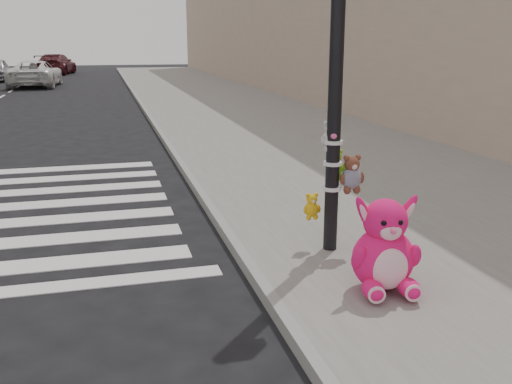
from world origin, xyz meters
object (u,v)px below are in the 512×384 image
object	(u,v)px
pink_bunny	(384,252)
car_white_near	(35,74)
red_teddy	(331,224)
signal_pole	(337,112)

from	to	relation	value
pink_bunny	car_white_near	world-z (taller)	car_white_near
red_teddy	car_white_near	bearing A→B (deg)	87.60
red_teddy	signal_pole	bearing A→B (deg)	-126.74
red_teddy	car_white_near	xyz separation A→B (m)	(-6.37, 28.36, 0.50)
signal_pole	pink_bunny	xyz separation A→B (m)	(0.03, -1.24, -1.23)
pink_bunny	signal_pole	bearing A→B (deg)	100.24
signal_pole	red_teddy	xyz separation A→B (m)	(0.24, 0.59, -1.54)
signal_pole	pink_bunny	size ratio (longest dim) A/B	4.01
signal_pole	car_white_near	world-z (taller)	signal_pole
red_teddy	pink_bunny	bearing A→B (deg)	-111.30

